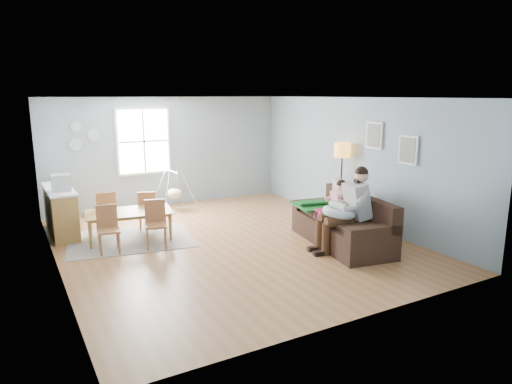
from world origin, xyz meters
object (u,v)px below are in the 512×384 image
chair_nw (106,210)px  toddler (336,200)px  father (348,206)px  monitor (61,183)px  chair_se (156,221)px  dining_table (130,226)px  chair_ne (147,208)px  baby_swing (174,193)px  sofa (344,227)px  storage_cube (367,232)px  floor_lamp (342,157)px  counter (61,211)px  chair_sw (108,226)px

chair_nw → toddler: bearing=-34.9°
father → monitor: (-4.34, 3.26, 0.29)m
chair_se → dining_table: bearing=117.5°
chair_ne → baby_swing: size_ratio=0.82×
sofa → toddler: 0.52m
father → toddler: bearing=74.1°
chair_nw → baby_swing: bearing=33.1°
storage_cube → floor_lamp: bearing=66.8°
dining_table → monitor: (-1.08, 0.77, 0.82)m
sofa → storage_cube: size_ratio=4.27×
father → chair_se: father is taller
toddler → chair_nw: (-3.72, 2.59, -0.31)m
toddler → storage_cube: size_ratio=1.69×
chair_se → counter: counter is taller
sofa → monitor: monitor is taller
counter → monitor: (0.02, -0.32, 0.62)m
chair_se → chair_ne: bearing=81.7°
monitor → baby_swing: monitor is taller
toddler → storage_cube: (0.31, -0.54, -0.53)m
floor_lamp → baby_swing: bearing=136.3°
chair_nw → monitor: (-0.77, 0.14, 0.61)m
dining_table → chair_nw: size_ratio=1.83×
storage_cube → dining_table: dining_table is taller
sofa → chair_sw: bearing=156.7°
floor_lamp → dining_table: floor_lamp is taller
chair_sw → counter: counter is taller
counter → dining_table: bearing=-44.6°
storage_cube → chair_nw: chair_nw is taller
floor_lamp → counter: size_ratio=1.03×
chair_nw → chair_ne: bearing=-8.7°
floor_lamp → chair_nw: (-4.71, 1.55, -0.95)m
chair_ne → monitor: (-1.57, 0.26, 0.64)m
baby_swing → storage_cube: bearing=-63.2°
storage_cube → chair_se: bearing=151.0°
floor_lamp → chair_ne: floor_lamp is taller
toddler → chair_nw: 4.54m
toddler → chair_se: (-3.08, 1.34, -0.31)m
toddler → monitor: 5.27m
toddler → chair_se: 3.38m
chair_sw → chair_se: size_ratio=0.97×
counter → floor_lamp: bearing=-20.1°
sofa → chair_nw: size_ratio=2.79×
dining_table → chair_nw: 0.73m
sofa → chair_sw: 4.31m
chair_se → chair_ne: (0.16, 1.13, -0.03)m
chair_nw → baby_swing: size_ratio=0.87×
storage_cube → chair_sw: chair_sw is taller
floor_lamp → chair_sw: floor_lamp is taller
chair_ne → counter: bearing=159.8°
floor_lamp → chair_nw: size_ratio=1.99×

